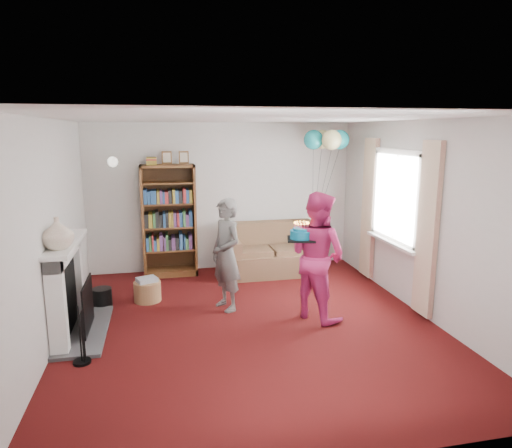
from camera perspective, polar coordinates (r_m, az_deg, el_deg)
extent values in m
plane|color=#320A07|center=(5.80, -0.64, -12.45)|extent=(5.00, 5.00, 0.00)
cube|color=silver|center=(7.85, -4.27, 3.42)|extent=(4.50, 0.02, 2.50)
cube|color=silver|center=(5.45, -24.67, -1.25)|extent=(0.02, 5.00, 2.50)
cube|color=silver|center=(6.25, 20.11, 0.63)|extent=(0.02, 5.00, 2.50)
cube|color=white|center=(5.30, -0.70, 13.14)|extent=(4.50, 5.00, 0.01)
cube|color=#3F3F42|center=(5.96, -20.74, -12.35)|extent=(0.55, 1.40, 0.04)
cube|color=white|center=(5.30, -23.64, -9.66)|extent=(0.18, 0.14, 1.06)
cube|color=white|center=(6.32, -21.69, -6.11)|extent=(0.18, 0.14, 1.06)
cube|color=white|center=(5.67, -22.94, -3.23)|extent=(0.18, 1.24, 0.16)
cube|color=white|center=(5.64, -22.72, -2.24)|extent=(0.28, 1.35, 0.05)
cube|color=black|center=(5.82, -22.73, -8.20)|extent=(0.10, 0.80, 0.86)
cube|color=black|center=(5.83, -20.27, -9.55)|extent=(0.02, 0.70, 0.60)
cylinder|color=black|center=(5.12, -21.16, -12.74)|extent=(0.18, 0.18, 0.64)
cylinder|color=black|center=(6.63, -18.67, -8.70)|extent=(0.26, 0.26, 0.26)
cube|color=white|center=(6.65, 17.49, 8.59)|extent=(0.08, 1.30, 0.08)
cube|color=white|center=(6.81, 16.86, -1.95)|extent=(0.08, 1.30, 0.08)
cube|color=white|center=(6.72, 17.39, 3.26)|extent=(0.01, 1.15, 1.20)
cube|color=white|center=(6.81, 16.62, -2.21)|extent=(0.14, 1.32, 0.04)
cube|color=beige|center=(6.05, 20.65, -0.71)|extent=(0.07, 0.38, 2.20)
cube|color=beige|center=(7.46, 13.93, 1.90)|extent=(0.07, 0.38, 2.20)
cylinder|color=gold|center=(7.69, -17.43, 7.62)|extent=(0.04, 0.12, 0.04)
sphere|color=white|center=(7.60, -17.48, 7.43)|extent=(0.16, 0.16, 0.16)
cube|color=#472B14|center=(7.79, -10.82, 0.68)|extent=(0.87, 0.04, 1.83)
cube|color=brown|center=(7.61, -13.90, 0.28)|extent=(0.04, 0.42, 1.83)
cube|color=brown|center=(7.62, -7.68, 0.54)|extent=(0.04, 0.42, 1.83)
cube|color=brown|center=(7.48, -11.05, 7.15)|extent=(0.87, 0.42, 0.04)
cube|color=brown|center=(7.81, -10.55, -5.82)|extent=(0.87, 0.42, 0.10)
cube|color=brown|center=(7.71, -10.65, -3.10)|extent=(0.79, 0.38, 0.03)
cube|color=brown|center=(7.62, -10.76, -0.30)|extent=(0.79, 0.38, 0.02)
cube|color=brown|center=(7.55, -10.87, 2.56)|extent=(0.79, 0.38, 0.02)
cube|color=brown|center=(7.51, -10.97, 5.10)|extent=(0.79, 0.38, 0.02)
cube|color=maroon|center=(7.46, -12.93, 7.67)|extent=(0.16, 0.22, 0.12)
cube|color=brown|center=(7.53, -11.09, 8.16)|extent=(0.16, 0.02, 0.20)
cube|color=brown|center=(7.53, -9.02, 8.24)|extent=(0.16, 0.02, 0.20)
cube|color=brown|center=(7.72, 1.79, -4.79)|extent=(1.57, 0.83, 0.37)
cube|color=brown|center=(7.91, 1.30, -1.96)|extent=(1.57, 0.24, 0.65)
cube|color=brown|center=(7.54, -3.13, -3.74)|extent=(0.24, 0.78, 0.51)
cube|color=brown|center=(7.85, 6.54, -3.19)|extent=(0.24, 0.78, 0.51)
cube|color=brown|center=(7.51, -0.66, -3.57)|extent=(0.67, 0.53, 0.12)
cube|color=brown|center=(7.68, 4.50, -3.27)|extent=(0.67, 0.53, 0.12)
cylinder|color=#9D7349|center=(6.67, -13.42, -8.18)|extent=(0.38, 0.38, 0.28)
cube|color=beige|center=(6.62, -13.49, -6.78)|extent=(0.26, 0.21, 0.06)
imported|color=black|center=(6.06, -3.74, -3.85)|extent=(0.54, 0.64, 1.50)
imported|color=#BC2562|center=(5.82, 7.67, -3.95)|extent=(0.93, 1.00, 1.63)
cube|color=black|center=(5.63, 5.67, -1.90)|extent=(0.33, 0.33, 0.02)
cylinder|color=#0A5D7E|center=(5.61, 5.68, -1.30)|extent=(0.28, 0.28, 0.10)
cylinder|color=#0A5D7E|center=(5.60, 5.69, -0.70)|extent=(0.20, 0.20, 0.04)
cylinder|color=#D25D8B|center=(5.62, 6.51, -0.32)|extent=(0.01, 0.01, 0.09)
sphere|color=orange|center=(5.61, 6.53, 0.18)|extent=(0.02, 0.02, 0.02)
cylinder|color=#D25D8B|center=(5.65, 6.30, -0.24)|extent=(0.01, 0.01, 0.09)
sphere|color=orange|center=(5.64, 6.31, 0.25)|extent=(0.02, 0.02, 0.02)
cylinder|color=#D25D8B|center=(5.67, 5.95, -0.19)|extent=(0.01, 0.01, 0.09)
sphere|color=orange|center=(5.66, 5.96, 0.30)|extent=(0.02, 0.02, 0.02)
cylinder|color=#D25D8B|center=(5.67, 5.55, -0.18)|extent=(0.01, 0.01, 0.09)
sphere|color=orange|center=(5.66, 5.56, 0.31)|extent=(0.02, 0.02, 0.02)
cylinder|color=#D25D8B|center=(5.66, 5.18, -0.21)|extent=(0.01, 0.01, 0.09)
sphere|color=orange|center=(5.65, 5.19, 0.29)|extent=(0.02, 0.02, 0.02)
cylinder|color=#D25D8B|center=(5.63, 4.92, -0.27)|extent=(0.01, 0.01, 0.09)
sphere|color=orange|center=(5.62, 4.93, 0.23)|extent=(0.02, 0.02, 0.02)
cylinder|color=#D25D8B|center=(5.59, 4.85, -0.35)|extent=(0.01, 0.01, 0.09)
sphere|color=orange|center=(5.58, 4.85, 0.15)|extent=(0.02, 0.02, 0.02)
cylinder|color=#D25D8B|center=(5.55, 4.96, -0.43)|extent=(0.01, 0.01, 0.09)
sphere|color=orange|center=(5.54, 4.97, 0.07)|extent=(0.02, 0.02, 0.02)
cylinder|color=#D25D8B|center=(5.52, 5.26, -0.50)|extent=(0.01, 0.01, 0.09)
sphere|color=orange|center=(5.51, 5.27, 0.01)|extent=(0.02, 0.02, 0.02)
cylinder|color=#D25D8B|center=(5.51, 5.65, -0.53)|extent=(0.01, 0.01, 0.09)
sphere|color=orange|center=(5.50, 5.66, -0.02)|extent=(0.02, 0.02, 0.02)
cylinder|color=#D25D8B|center=(5.52, 6.06, -0.52)|extent=(0.01, 0.01, 0.09)
sphere|color=orange|center=(5.51, 6.07, -0.02)|extent=(0.02, 0.02, 0.02)
cylinder|color=#D25D8B|center=(5.54, 6.38, -0.48)|extent=(0.01, 0.01, 0.09)
sphere|color=orange|center=(5.53, 6.40, 0.03)|extent=(0.02, 0.02, 0.02)
cylinder|color=#D25D8B|center=(5.58, 6.55, -0.40)|extent=(0.01, 0.01, 0.09)
sphere|color=orange|center=(5.57, 6.56, 0.10)|extent=(0.02, 0.02, 0.02)
sphere|color=#3F3F3F|center=(7.60, 7.06, -1.49)|extent=(0.02, 0.02, 0.02)
sphere|color=teal|center=(7.58, 10.40, 10.33)|extent=(0.31, 0.31, 0.31)
sphere|color=#D5D082|center=(7.70, 8.23, 10.42)|extent=(0.31, 0.31, 0.31)
sphere|color=teal|center=(7.42, 7.20, 10.41)|extent=(0.31, 0.31, 0.31)
sphere|color=#D5D082|center=(7.29, 9.44, 10.32)|extent=(0.31, 0.31, 0.31)
imported|color=beige|center=(5.27, -23.57, -1.05)|extent=(0.43, 0.43, 0.34)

